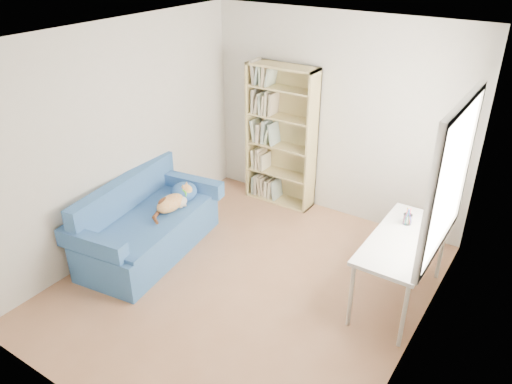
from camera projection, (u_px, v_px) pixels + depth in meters
ground at (247, 284)px, 5.41m from camera, size 4.00×4.00×0.00m
room_shell at (256, 145)px, 4.62m from camera, size 3.54×4.04×2.62m
sofa at (148, 225)px, 5.86m from camera, size 1.08×1.88×0.88m
bookshelf at (281, 142)px, 6.69m from camera, size 0.96×0.30×1.91m
desk at (404, 244)px, 4.87m from camera, size 0.61×1.32×0.75m
pen_cup at (408, 218)px, 5.05m from camera, size 0.09×0.09×0.18m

